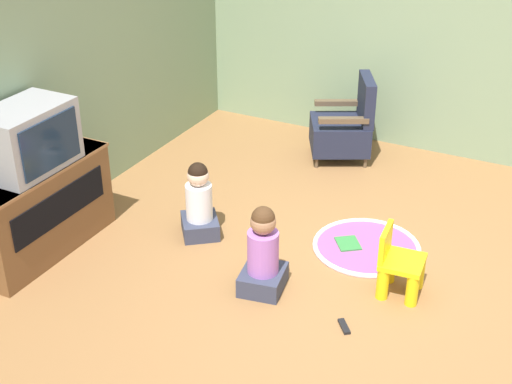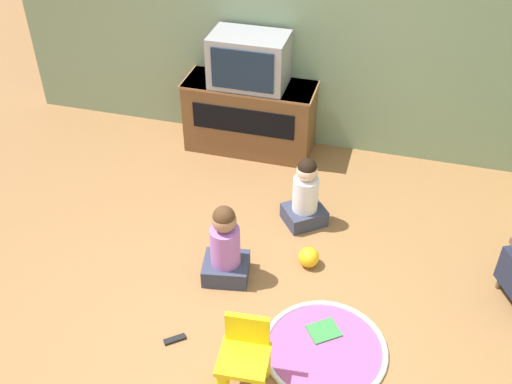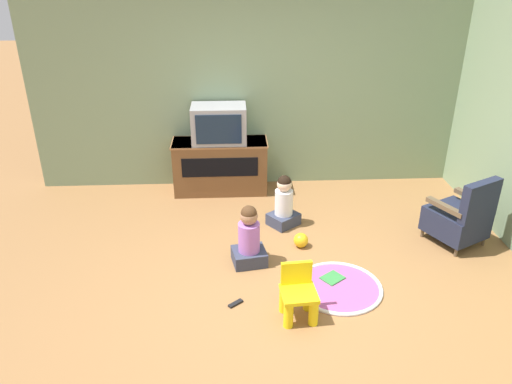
{
  "view_description": "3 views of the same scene",
  "coord_description": "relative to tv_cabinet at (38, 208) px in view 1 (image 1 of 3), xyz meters",
  "views": [
    {
      "loc": [
        -4.0,
        -1.43,
        3.02
      ],
      "look_at": [
        -0.16,
        0.54,
        0.71
      ],
      "focal_mm": 50.0,
      "sensor_mm": 36.0,
      "label": 1
    },
    {
      "loc": [
        0.82,
        -2.62,
        3.28
      ],
      "look_at": [
        -0.05,
        0.53,
        0.77
      ],
      "focal_mm": 42.0,
      "sensor_mm": 36.0,
      "label": 2
    },
    {
      "loc": [
        -0.41,
        -3.93,
        2.94
      ],
      "look_at": [
        -0.18,
        0.57,
        0.75
      ],
      "focal_mm": 35.0,
      "sensor_mm": 36.0,
      "label": 3
    }
  ],
  "objects": [
    {
      "name": "play_mat",
      "position": [
        1.16,
        -2.24,
        -0.35
      ],
      "size": [
        0.85,
        0.85,
        0.04
      ],
      "color": "#A54C8C",
      "rests_on": "ground_plane"
    },
    {
      "name": "yellow_kid_chair",
      "position": [
        0.71,
        -2.62,
        -0.16
      ],
      "size": [
        0.33,
        0.32,
        0.5
      ],
      "rotation": [
        0.0,
        0.0,
        0.09
      ],
      "color": "yellow",
      "rests_on": "ground_plane"
    },
    {
      "name": "book",
      "position": [
        1.13,
        -2.1,
        -0.35
      ],
      "size": [
        0.27,
        0.26,
        0.02
      ],
      "rotation": [
        0.0,
        0.0,
        0.64
      ],
      "color": "#337F3D",
      "rests_on": "ground_plane"
    },
    {
      "name": "ground_plane",
      "position": [
        0.57,
        -2.18,
        -0.36
      ],
      "size": [
        30.0,
        30.0,
        0.0
      ],
      "primitive_type": "plane",
      "color": "olive"
    },
    {
      "name": "child_watching_left",
      "position": [
        0.31,
        -1.75,
        -0.08
      ],
      "size": [
        0.38,
        0.35,
        0.66
      ],
      "rotation": [
        0.0,
        0.0,
        0.18
      ],
      "color": "#33384C",
      "rests_on": "ground_plane"
    },
    {
      "name": "wall_right",
      "position": [
        3.23,
        -2.41,
        1.08
      ],
      "size": [
        0.12,
        5.55,
        2.88
      ],
      "color": "gray",
      "rests_on": "ground_plane"
    },
    {
      "name": "remote_control",
      "position": [
        0.16,
        -2.43,
        -0.35
      ],
      "size": [
        0.14,
        0.13,
        0.02
      ],
      "rotation": [
        0.0,
        0.0,
        0.67
      ],
      "color": "black",
      "rests_on": "ground_plane"
    },
    {
      "name": "wall_back",
      "position": [
        0.43,
        0.31,
        1.08
      ],
      "size": [
        5.72,
        0.12,
        2.88
      ],
      "color": "gray",
      "rests_on": "ground_plane"
    },
    {
      "name": "tv_cabinet",
      "position": [
        0.0,
        0.0,
        0.0
      ],
      "size": [
        1.24,
        0.47,
        0.7
      ],
      "color": "brown",
      "rests_on": "ground_plane"
    },
    {
      "name": "toy_ball",
      "position": [
        0.89,
        -1.47,
        -0.28
      ],
      "size": [
        0.16,
        0.16,
        0.16
      ],
      "color": "yellow",
      "rests_on": "ground_plane"
    },
    {
      "name": "child_watching_center",
      "position": [
        0.75,
        -0.97,
        -0.09
      ],
      "size": [
        0.43,
        0.42,
        0.63
      ],
      "rotation": [
        0.0,
        0.0,
        0.66
      ],
      "color": "#33384C",
      "rests_on": "ground_plane"
    },
    {
      "name": "black_armchair",
      "position": [
        2.63,
        -1.48,
        -0.04
      ],
      "size": [
        0.72,
        0.73,
        0.82
      ],
      "rotation": [
        0.0,
        0.0,
        3.62
      ],
      "color": "brown",
      "rests_on": "ground_plane"
    },
    {
      "name": "television",
      "position": [
        0.0,
        -0.01,
        0.58
      ],
      "size": [
        0.69,
        0.45,
        0.48
      ],
      "color": "#939399",
      "rests_on": "tv_cabinet"
    }
  ]
}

